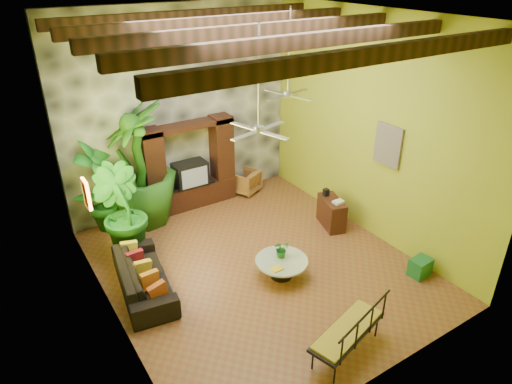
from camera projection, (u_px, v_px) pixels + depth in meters
ground at (256, 264)px, 9.78m from camera, size 7.00×7.00×0.00m
ceiling at (256, 16)px, 7.48m from camera, size 6.00×7.00×0.02m
back_wall at (179, 110)px, 11.25m from camera, size 6.00×0.02×5.00m
left_wall at (96, 197)px, 7.19m from camera, size 0.02×7.00×5.00m
right_wall at (370, 128)px, 10.07m from camera, size 0.02×7.00×5.00m
stone_accent_wall at (180, 111)px, 11.20m from camera, size 5.98×0.10×4.98m
ceiling_beams at (256, 30)px, 7.59m from camera, size 5.95×5.36×0.22m
entertainment_center at (190, 172)px, 11.68m from camera, size 2.40×0.55×2.30m
ceiling_fan_front at (259, 118)px, 7.82m from camera, size 1.28×1.28×1.86m
ceiling_fan_back at (288, 85)px, 9.88m from camera, size 1.28×1.28×1.86m
wall_art_mask at (87, 194)px, 8.14m from camera, size 0.06×0.32×0.55m
wall_art_painting at (388, 145)px, 9.70m from camera, size 0.06×0.70×0.90m
sofa at (143, 276)px, 8.89m from camera, size 1.19×2.34×0.65m
wicker_armchair at (245, 181)px, 12.66m from camera, size 0.92×0.93×0.64m
tall_plant_a at (101, 186)px, 10.52m from camera, size 1.46×1.43×2.32m
tall_plant_b at (121, 213)px, 9.66m from camera, size 1.41×1.47×2.09m
tall_plant_c at (139, 164)px, 10.74m from camera, size 1.89×1.89×3.03m
coffee_table at (281, 266)px, 9.30m from camera, size 1.07×1.07×0.40m
centerpiece_plant at (281, 249)px, 9.28m from camera, size 0.35×0.31×0.35m
yellow_tray at (277, 269)px, 8.96m from camera, size 0.25×0.18×0.03m
iron_bench at (351, 330)px, 7.31m from camera, size 1.62×0.96×0.57m
side_console at (331, 213)px, 11.03m from camera, size 0.65×0.97×0.71m
green_bin at (420, 267)px, 9.37m from camera, size 0.46×0.36×0.38m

